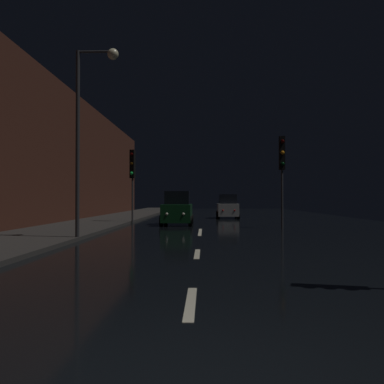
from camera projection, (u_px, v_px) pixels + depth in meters
name	position (u px, v px, depth m)	size (l,w,h in m)	color
ground	(201.00, 224.00, 28.27)	(26.21, 84.00, 0.02)	black
sidewalk_left	(98.00, 222.00, 28.48)	(4.40, 84.00, 0.15)	#33302D
building_facade_left	(40.00, 148.00, 25.13)	(0.80, 63.00, 9.31)	#472319
lane_centerline	(198.00, 244.00, 15.43)	(0.16, 17.60, 0.01)	beige
traffic_light_far_left	(132.00, 170.00, 28.51)	(0.37, 0.48, 4.93)	#38383A
traffic_light_far_right	(282.00, 161.00, 24.07)	(0.31, 0.46, 5.19)	#38383A
streetlamp_overhead	(89.00, 114.00, 16.86)	(1.70, 0.44, 7.61)	#2D2D30
car_approaching_headlights	(177.00, 209.00, 26.96)	(1.95, 4.22, 2.13)	#0F3819
car_distant_taillights	(228.00, 207.00, 35.98)	(1.84, 3.99, 2.01)	silver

